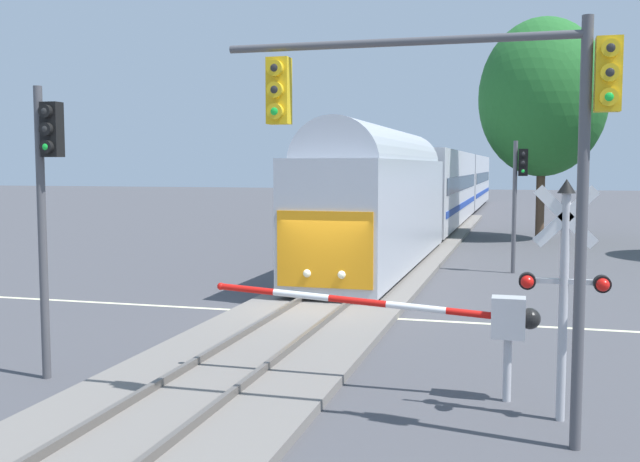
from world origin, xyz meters
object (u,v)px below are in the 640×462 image
object	(u,v)px
commuter_train	(442,185)
traffic_signal_near_right	(474,124)
crossing_signal_mast	(564,275)
traffic_signal_median	(46,185)
traffic_signal_far_side	(519,185)
elm_centre_background	(543,98)
crossing_gate_near	(470,317)

from	to	relation	value
commuter_train	traffic_signal_near_right	size ratio (longest dim) A/B	10.74
crossing_signal_mast	traffic_signal_median	distance (m)	9.24
commuter_train	traffic_signal_far_side	bearing A→B (deg)	-76.78
commuter_train	elm_centre_background	xyz separation A→B (m)	(6.16, -8.34, 4.92)
elm_centre_background	traffic_signal_median	bearing A→B (deg)	-107.27
elm_centre_background	commuter_train	bearing A→B (deg)	126.45
crossing_gate_near	crossing_signal_mast	size ratio (longest dim) A/B	1.53
commuter_train	crossing_signal_mast	bearing A→B (deg)	-81.18
traffic_signal_near_right	elm_centre_background	world-z (taller)	elm_centre_background
commuter_train	traffic_signal_far_side	distance (m)	22.39
crossing_signal_mast	traffic_signal_far_side	world-z (taller)	traffic_signal_far_side
commuter_train	traffic_signal_near_right	world-z (taller)	traffic_signal_near_right
crossing_gate_near	traffic_signal_near_right	xyz separation A→B (m)	(0.14, -2.00, 3.17)
commuter_train	crossing_gate_near	bearing A→B (deg)	-83.22
traffic_signal_far_side	elm_centre_background	world-z (taller)	elm_centre_background
traffic_signal_median	crossing_signal_mast	bearing A→B (deg)	0.57
traffic_signal_far_side	traffic_signal_near_right	bearing A→B (deg)	-91.64
crossing_signal_mast	traffic_signal_far_side	distance (m)	16.61
commuter_train	crossing_signal_mast	size ratio (longest dim) A/B	17.02
commuter_train	traffic_signal_median	bearing A→B (deg)	-94.75
traffic_signal_near_right	elm_centre_background	size ratio (longest dim) A/B	0.51
crossing_gate_near	traffic_signal_near_right	world-z (taller)	traffic_signal_near_right
traffic_signal_near_right	traffic_signal_far_side	bearing A→B (deg)	88.36
commuter_train	crossing_gate_near	xyz separation A→B (m)	(4.47, -37.54, -1.30)
traffic_signal_far_side	traffic_signal_median	xyz separation A→B (m)	(-8.31, -16.65, 0.35)
crossing_signal_mast	elm_centre_background	xyz separation A→B (m)	(0.21, 30.01, 5.32)
crossing_gate_near	crossing_signal_mast	xyz separation A→B (m)	(1.48, -0.81, 0.90)
crossing_signal_mast	traffic_signal_median	xyz separation A→B (m)	(-9.14, -0.09, 1.34)
crossing_gate_near	elm_centre_background	size ratio (longest dim) A/B	0.49
crossing_gate_near	traffic_signal_median	xyz separation A→B (m)	(-7.66, -0.90, 2.24)
crossing_gate_near	traffic_signal_median	size ratio (longest dim) A/B	1.07
crossing_signal_mast	elm_centre_background	size ratio (longest dim) A/B	0.32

